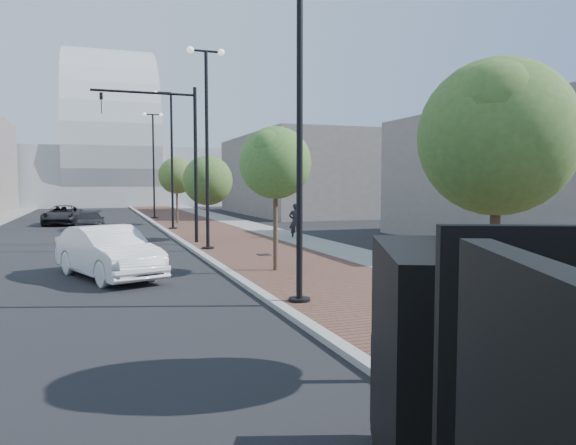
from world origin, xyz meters
name	(u,v)px	position (x,y,z in m)	size (l,w,h in m)	color
sidewalk	(200,222)	(3.50, 40.00, 0.06)	(7.00, 140.00, 0.12)	#4C2D23
concrete_strip	(233,222)	(6.20, 40.00, 0.07)	(2.40, 140.00, 0.13)	slate
curb	(155,223)	(0.00, 40.00, 0.07)	(0.30, 140.00, 0.14)	gray
white_sedan	(108,252)	(-3.92, 15.98, 0.86)	(1.82, 5.22, 1.72)	silver
dark_car_mid	(63,215)	(-6.64, 41.93, 0.74)	(2.46, 5.33, 1.48)	black
dark_car_far	(90,221)	(-4.64, 35.54, 0.64)	(1.80, 4.44, 1.29)	black
pedestrian	(295,221)	(6.27, 25.61, 1.02)	(0.74, 0.49, 2.04)	black
streetlight_1	(295,135)	(0.49, 10.00, 4.34)	(1.44, 0.56, 9.21)	black
streetlight_2	(207,147)	(0.60, 22.00, 4.82)	(1.72, 0.56, 9.28)	black
streetlight_3	(170,165)	(0.49, 34.00, 4.34)	(1.44, 0.56, 9.21)	black
streetlight_4	(154,164)	(0.60, 46.00, 4.82)	(1.72, 0.56, 9.28)	black
traffic_mast	(178,147)	(-0.30, 25.00, 4.98)	(5.09, 0.20, 8.00)	black
tree_0	(499,138)	(1.65, 4.02, 3.83)	(2.47, 2.43, 5.06)	#382619
tree_1	(276,163)	(1.65, 15.02, 3.84)	(2.53, 2.50, 5.10)	#382619
tree_2	(208,181)	(1.65, 27.02, 3.30)	(2.76, 2.76, 4.69)	#382619
tree_3	(177,176)	(1.65, 39.02, 3.73)	(2.77, 2.77, 5.13)	#382619
convention_center	(110,165)	(-2.00, 85.00, 6.00)	(50.00, 30.00, 50.00)	#A8AFB3
commercial_block_ne	(302,175)	(16.00, 50.00, 4.00)	(12.00, 22.00, 8.00)	#605A56
commercial_block_e	(539,177)	(18.00, 20.00, 3.50)	(10.00, 16.00, 7.00)	#635D59
utility_cover_1	(402,312)	(2.40, 8.00, 0.13)	(0.50, 0.50, 0.02)	black
utility_cover_2	(264,255)	(2.40, 19.00, 0.13)	(0.50, 0.50, 0.02)	black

